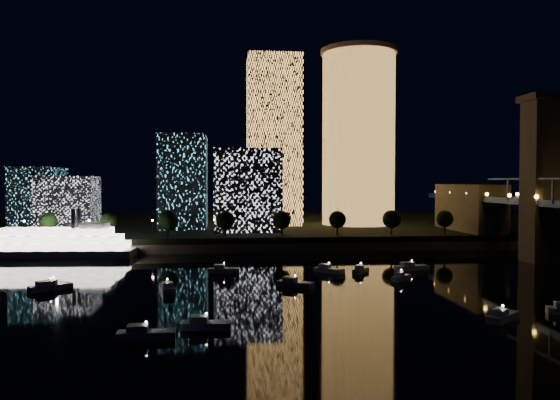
{
  "coord_description": "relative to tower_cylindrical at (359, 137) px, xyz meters",
  "views": [
    {
      "loc": [
        -30.23,
        -104.09,
        24.34
      ],
      "look_at": [
        -14.07,
        55.0,
        18.76
      ],
      "focal_mm": 35.0,
      "sensor_mm": 36.0,
      "label": 1
    }
  ],
  "objects": [
    {
      "name": "seawall",
      "position": [
        -29.13,
        -52.38,
        -42.32
      ],
      "size": [
        420.0,
        6.0,
        3.0
      ],
      "primitive_type": "cube",
      "color": "#6B5E4C",
      "rests_on": "ground"
    },
    {
      "name": "riverboat",
      "position": [
        -115.48,
        -58.0,
        -39.73
      ],
      "size": [
        53.62,
        14.87,
        15.96
      ],
      "color": "silver",
      "rests_on": "ground"
    },
    {
      "name": "ground",
      "position": [
        -29.13,
        -134.38,
        -43.82
      ],
      "size": [
        520.0,
        520.0,
        0.0
      ],
      "primitive_type": "plane",
      "color": "black",
      "rests_on": "ground"
    },
    {
      "name": "far_bank",
      "position": [
        -29.13,
        25.62,
        -41.32
      ],
      "size": [
        420.0,
        160.0,
        5.0
      ],
      "primitive_type": "cube",
      "color": "black",
      "rests_on": "ground"
    },
    {
      "name": "esplanade_trees",
      "position": [
        -55.83,
        -46.38,
        -33.35
      ],
      "size": [
        166.0,
        6.81,
        8.91
      ],
      "color": "black",
      "rests_on": "far_bank"
    },
    {
      "name": "tower_rectangular",
      "position": [
        -37.58,
        3.71,
        -1.78
      ],
      "size": [
        23.29,
        23.29,
        74.09
      ],
      "primitive_type": "cube",
      "color": "#FFAF51",
      "rests_on": "far_bank"
    },
    {
      "name": "tower_cylindrical",
      "position": [
        0.0,
        0.0,
        0.0
      ],
      "size": [
        34.0,
        34.0,
        77.4
      ],
      "color": "#FFAF51",
      "rests_on": "far_bank"
    },
    {
      "name": "midrise_blocks",
      "position": [
        -84.04,
        -17.52,
        -23.32
      ],
      "size": [
        103.9,
        37.61,
        38.08
      ],
      "color": "white",
      "rests_on": "far_bank"
    },
    {
      "name": "street_lamps",
      "position": [
        -63.13,
        -40.38,
        -34.8
      ],
      "size": [
        132.7,
        0.7,
        5.65
      ],
      "color": "black",
      "rests_on": "far_bank"
    },
    {
      "name": "motorboats",
      "position": [
        -40.62,
        -120.71,
        -43.01
      ],
      "size": [
        131.27,
        63.04,
        2.78
      ],
      "color": "silver",
      "rests_on": "ground"
    }
  ]
}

